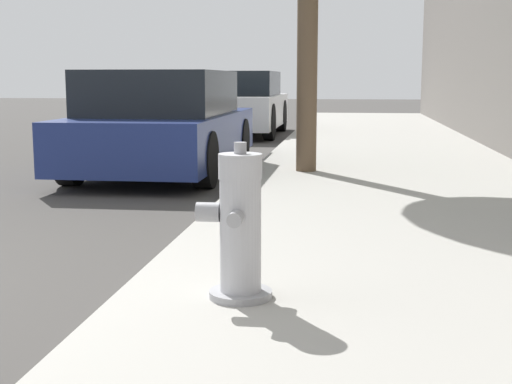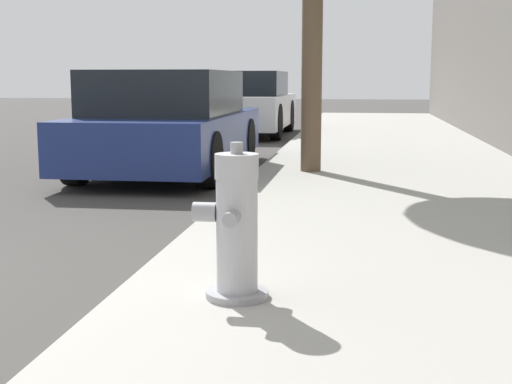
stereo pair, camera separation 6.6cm
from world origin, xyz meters
The scene contains 4 objects.
sidewalk_slab centered at (3.80, 0.00, 0.06)m, with size 3.33×40.00×0.12m.
fire_hydrant centered at (2.77, 0.30, 0.47)m, with size 0.37×0.40×0.77m.
parked_car_near centered at (0.95, 5.76, 0.63)m, with size 1.75×4.00×1.30m.
parked_car_mid centered at (0.91, 12.02, 0.67)m, with size 1.81×3.93×1.35m.
Camera 2 is at (3.37, -3.06, 1.19)m, focal length 50.00 mm.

